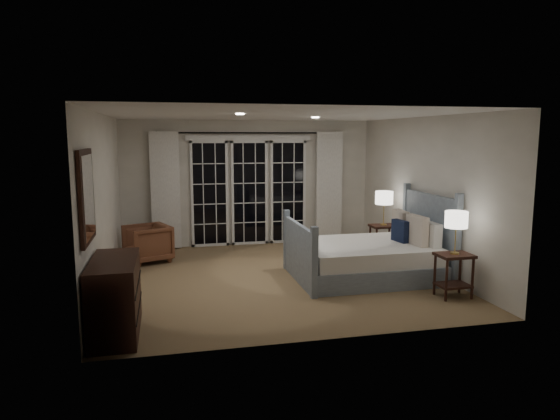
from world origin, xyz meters
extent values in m
plane|color=#937C4F|center=(0.00, 0.00, 0.00)|extent=(5.00, 5.00, 0.00)
plane|color=white|center=(0.00, 0.00, 2.50)|extent=(5.00, 5.00, 0.00)
cube|color=silver|center=(-2.50, 0.00, 1.25)|extent=(0.02, 5.00, 2.50)
cube|color=silver|center=(2.50, 0.00, 1.25)|extent=(0.02, 5.00, 2.50)
cube|color=silver|center=(0.00, 2.50, 1.25)|extent=(5.00, 0.02, 2.50)
cube|color=silver|center=(0.00, -2.50, 1.25)|extent=(5.00, 0.02, 2.50)
cube|color=black|center=(-0.80, 2.47, 1.05)|extent=(0.66, 0.02, 2.02)
cube|color=black|center=(0.00, 2.47, 1.05)|extent=(0.66, 0.02, 2.02)
cube|color=black|center=(0.80, 2.47, 1.05)|extent=(0.66, 0.02, 2.02)
cube|color=white|center=(0.00, 2.46, 2.15)|extent=(2.50, 0.04, 0.10)
cylinder|color=black|center=(0.00, 2.40, 2.25)|extent=(3.50, 0.03, 0.03)
cube|color=white|center=(-1.65, 2.38, 1.15)|extent=(0.55, 0.10, 2.25)
cube|color=white|center=(1.65, 2.38, 1.15)|extent=(0.55, 0.10, 2.25)
cylinder|color=white|center=(0.80, 0.60, 2.49)|extent=(0.12, 0.12, 0.01)
cylinder|color=white|center=(-0.60, -0.40, 2.49)|extent=(0.12, 0.12, 0.01)
cube|color=#8697A3|center=(1.35, -0.33, 0.15)|extent=(2.02, 1.58, 0.30)
cube|color=white|center=(1.35, -0.33, 0.42)|extent=(1.96, 1.52, 0.25)
cube|color=#8697A3|center=(2.42, -0.33, 0.64)|extent=(0.06, 1.58, 1.28)
cube|color=#8697A3|center=(0.28, -0.33, 0.44)|extent=(0.06, 1.58, 0.89)
cube|color=white|center=(2.22, -0.65, 0.72)|extent=(0.14, 0.60, 0.36)
cube|color=white|center=(2.22, -0.01, 0.72)|extent=(0.14, 0.60, 0.36)
cube|color=beige|center=(2.06, -0.61, 0.77)|extent=(0.16, 0.46, 0.45)
cube|color=beige|center=(2.06, -0.05, 0.77)|extent=(0.16, 0.46, 0.45)
cube|color=#131A34|center=(1.92, -0.33, 0.71)|extent=(0.15, 0.35, 0.34)
cube|color=#321810|center=(2.15, -1.50, 0.58)|extent=(0.46, 0.37, 0.04)
cube|color=#321810|center=(2.15, -1.50, 0.17)|extent=(0.43, 0.33, 0.03)
cylinder|color=#321810|center=(1.96, -1.65, 0.29)|extent=(0.04, 0.04, 0.57)
cylinder|color=#321810|center=(2.35, -1.65, 0.29)|extent=(0.04, 0.04, 0.57)
cylinder|color=#321810|center=(1.96, -1.35, 0.29)|extent=(0.04, 0.04, 0.57)
cylinder|color=#321810|center=(2.35, -1.35, 0.29)|extent=(0.04, 0.04, 0.57)
cube|color=#321810|center=(2.19, 0.85, 0.57)|extent=(0.45, 0.36, 0.04)
cube|color=#321810|center=(2.19, 0.85, 0.16)|extent=(0.42, 0.33, 0.03)
cylinder|color=#321810|center=(2.00, 0.71, 0.28)|extent=(0.04, 0.04, 0.56)
cylinder|color=#321810|center=(2.38, 0.71, 0.28)|extent=(0.04, 0.04, 0.56)
cylinder|color=#321810|center=(2.00, 1.00, 0.28)|extent=(0.04, 0.04, 0.56)
cylinder|color=#321810|center=(2.38, 1.00, 0.28)|extent=(0.04, 0.04, 0.56)
cylinder|color=tan|center=(2.15, -1.50, 0.61)|extent=(0.12, 0.12, 0.02)
cylinder|color=tan|center=(2.15, -1.50, 0.80)|extent=(0.02, 0.02, 0.34)
cylinder|color=white|center=(2.15, -1.50, 1.08)|extent=(0.30, 0.30, 0.22)
cylinder|color=tan|center=(2.19, 0.85, 0.60)|extent=(0.12, 0.12, 0.02)
cylinder|color=tan|center=(2.19, 0.85, 0.79)|extent=(0.02, 0.02, 0.36)
cylinder|color=white|center=(2.19, 0.85, 1.09)|extent=(0.32, 0.32, 0.23)
imported|color=brown|center=(-1.99, 1.44, 0.33)|extent=(0.93, 0.92, 0.66)
cube|color=#321810|center=(-2.23, -1.80, 0.42)|extent=(0.50, 1.19, 0.84)
cube|color=black|center=(-1.98, -1.80, 0.28)|extent=(0.01, 1.17, 0.01)
cube|color=black|center=(-1.98, -1.80, 0.55)|extent=(0.01, 1.17, 0.01)
cube|color=#321810|center=(-2.47, -1.80, 1.55)|extent=(0.04, 0.85, 1.00)
cube|color=white|center=(-2.44, -1.80, 1.55)|extent=(0.01, 0.73, 0.88)
camera|label=1|loc=(-1.64, -7.40, 2.19)|focal=32.00mm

